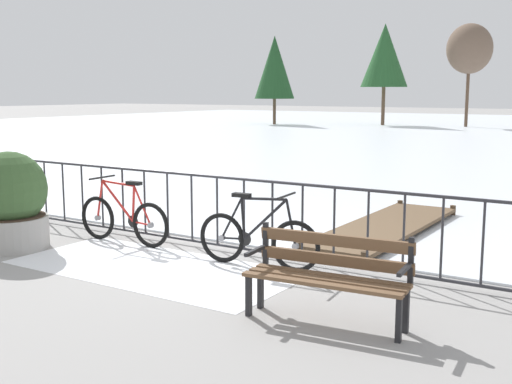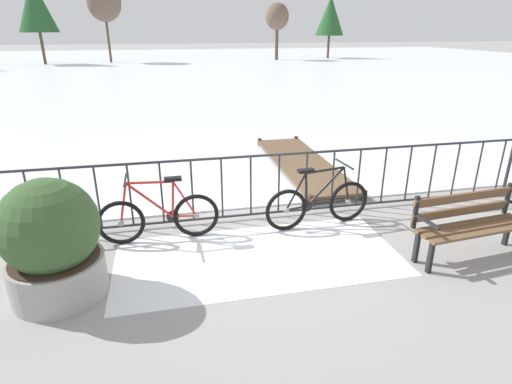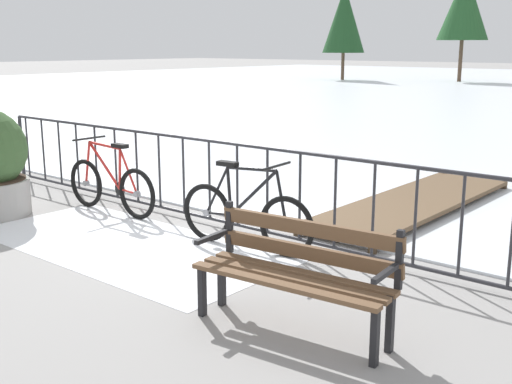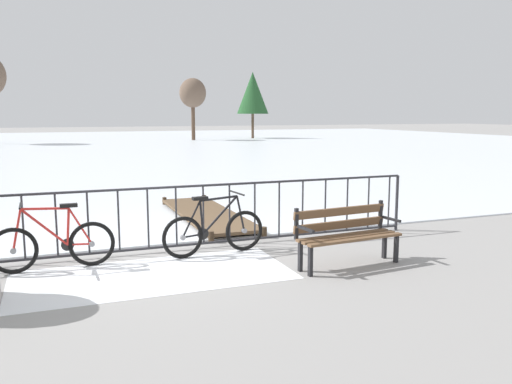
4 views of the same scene
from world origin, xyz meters
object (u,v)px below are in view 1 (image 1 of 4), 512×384
object	(u,v)px
bicycle_near_railing	(257,239)
planter_with_shrub	(10,202)
bicycle_second	(123,219)
park_bench	(329,270)

from	to	relation	value
bicycle_near_railing	planter_with_shrub	distance (m)	3.68
bicycle_near_railing	bicycle_second	xyz separation A→B (m)	(-2.37, 0.03, 0.00)
bicycle_near_railing	planter_with_shrub	world-z (taller)	planter_with_shrub
bicycle_second	park_bench	world-z (taller)	bicycle_second
bicycle_near_railing	planter_with_shrub	bearing A→B (deg)	-163.13
bicycle_near_railing	bicycle_second	bearing A→B (deg)	179.21
bicycle_second	planter_with_shrub	xyz separation A→B (m)	(-1.14, -1.10, 0.31)
bicycle_second	planter_with_shrub	size ratio (longest dim) A/B	1.22
bicycle_near_railing	planter_with_shrub	xyz separation A→B (m)	(-3.51, -1.06, 0.31)
bicycle_near_railing	park_bench	world-z (taller)	bicycle_near_railing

